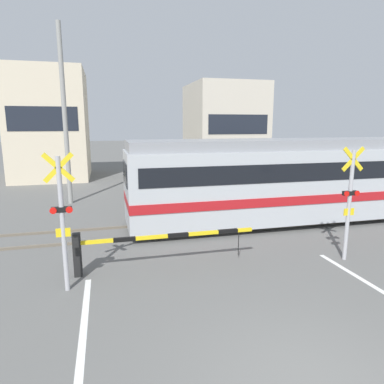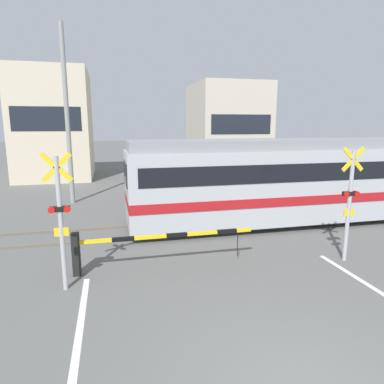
{
  "view_description": "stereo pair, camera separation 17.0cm",
  "coord_description": "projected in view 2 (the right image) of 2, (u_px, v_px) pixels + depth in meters",
  "views": [
    {
      "loc": [
        -2.79,
        -3.72,
        3.85
      ],
      "look_at": [
        0.0,
        7.24,
        1.6
      ],
      "focal_mm": 32.0,
      "sensor_mm": 36.0,
      "label": 1
    },
    {
      "loc": [
        -2.63,
        -3.77,
        3.85
      ],
      "look_at": [
        0.0,
        7.24,
        1.6
      ],
      "focal_mm": 32.0,
      "sensor_mm": 36.0,
      "label": 2
    }
  ],
  "objects": [
    {
      "name": "building_left_of_street",
      "position": [
        54.0,
        125.0,
        24.59
      ],
      "size": [
        5.01,
        6.3,
        7.6
      ],
      "color": "beige",
      "rests_on": "ground_plane"
    },
    {
      "name": "crossing_signal_right",
      "position": [
        350.0,
        199.0,
        9.5
      ],
      "size": [
        0.68,
        0.15,
        3.25
      ],
      "color": "#B2B2B7",
      "rests_on": "ground_plane"
    },
    {
      "name": "crossing_barrier_near",
      "position": [
        130.0,
        244.0,
        9.04
      ],
      "size": [
        4.88,
        0.2,
        1.14
      ],
      "color": "black",
      "rests_on": "ground_plane"
    },
    {
      "name": "crossing_signal_left",
      "position": [
        60.0,
        216.0,
        7.78
      ],
      "size": [
        0.68,
        0.15,
        3.25
      ],
      "color": "#B2B2B7",
      "rests_on": "ground_plane"
    },
    {
      "name": "building_right_of_street",
      "position": [
        227.0,
        129.0,
        27.63
      ],
      "size": [
        5.4,
        6.3,
        6.97
      ],
      "color": "beige",
      "rests_on": "ground_plane"
    },
    {
      "name": "commuter_train",
      "position": [
        324.0,
        177.0,
        13.72
      ],
      "size": [
        15.65,
        2.72,
        3.28
      ],
      "color": "#B7BCC1",
      "rests_on": "ground_plane"
    },
    {
      "name": "rail_track_near",
      "position": [
        190.0,
        234.0,
        12.08
      ],
      "size": [
        50.0,
        0.1,
        0.08
      ],
      "color": "#6B6051",
      "rests_on": "ground_plane"
    },
    {
      "name": "crossing_barrier_far",
      "position": [
        218.0,
        191.0,
        16.07
      ],
      "size": [
        4.88,
        0.2,
        1.14
      ],
      "color": "black",
      "rests_on": "ground_plane"
    },
    {
      "name": "utility_pole_streetside",
      "position": [
        67.0,
        116.0,
        16.24
      ],
      "size": [
        0.22,
        0.22,
        8.43
      ],
      "color": "gray",
      "rests_on": "ground_plane"
    },
    {
      "name": "rail_track_far",
      "position": [
        182.0,
        223.0,
        13.44
      ],
      "size": [
        50.0,
        0.1,
        0.08
      ],
      "color": "#6B6051",
      "rests_on": "ground_plane"
    }
  ]
}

